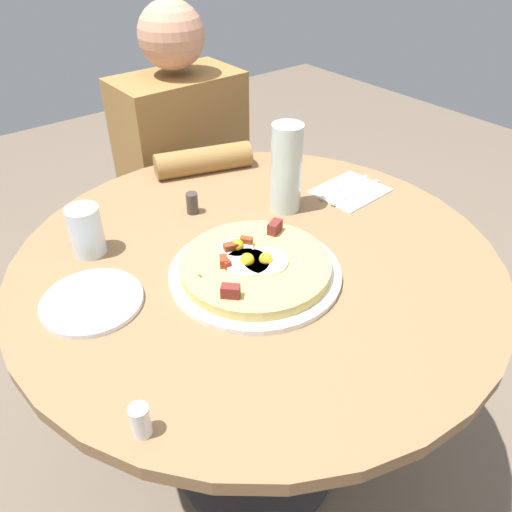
% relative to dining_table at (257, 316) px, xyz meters
% --- Properties ---
extents(ground_plane, '(6.00, 6.00, 0.00)m').
position_rel_dining_table_xyz_m(ground_plane, '(0.00, 0.00, -0.57)').
color(ground_plane, '#6B5B4C').
extents(dining_table, '(1.02, 1.02, 0.75)m').
position_rel_dining_table_xyz_m(dining_table, '(0.00, 0.00, 0.00)').
color(dining_table, olive).
rests_on(dining_table, ground_plane).
extents(person_seated, '(0.41, 0.48, 1.14)m').
position_rel_dining_table_xyz_m(person_seated, '(-0.21, -0.65, -0.07)').
color(person_seated, '#2D2D33').
rests_on(person_seated, ground_plane).
extents(pizza_plate, '(0.34, 0.34, 0.01)m').
position_rel_dining_table_xyz_m(pizza_plate, '(0.05, 0.05, 0.19)').
color(pizza_plate, white).
rests_on(pizza_plate, dining_table).
extents(breakfast_pizza, '(0.30, 0.30, 0.05)m').
position_rel_dining_table_xyz_m(breakfast_pizza, '(0.05, 0.05, 0.20)').
color(breakfast_pizza, tan).
rests_on(breakfast_pizza, pizza_plate).
extents(bread_plate, '(0.19, 0.19, 0.01)m').
position_rel_dining_table_xyz_m(bread_plate, '(0.34, -0.07, 0.18)').
color(bread_plate, white).
rests_on(bread_plate, dining_table).
extents(napkin, '(0.18, 0.15, 0.00)m').
position_rel_dining_table_xyz_m(napkin, '(-0.35, -0.06, 0.18)').
color(napkin, white).
rests_on(napkin, dining_table).
extents(fork, '(0.18, 0.02, 0.00)m').
position_rel_dining_table_xyz_m(fork, '(-0.35, -0.08, 0.19)').
color(fork, silver).
rests_on(fork, napkin).
extents(knife, '(0.18, 0.02, 0.00)m').
position_rel_dining_table_xyz_m(knife, '(-0.35, -0.04, 0.19)').
color(knife, silver).
rests_on(knife, napkin).
extents(water_glass, '(0.07, 0.07, 0.11)m').
position_rel_dining_table_xyz_m(water_glass, '(0.27, -0.22, 0.23)').
color(water_glass, silver).
rests_on(water_glass, dining_table).
extents(water_bottle, '(0.07, 0.07, 0.21)m').
position_rel_dining_table_xyz_m(water_bottle, '(-0.17, -0.10, 0.28)').
color(water_bottle, silver).
rests_on(water_bottle, dining_table).
extents(salt_shaker, '(0.03, 0.03, 0.05)m').
position_rel_dining_table_xyz_m(salt_shaker, '(0.39, 0.24, 0.21)').
color(salt_shaker, white).
rests_on(salt_shaker, dining_table).
extents(pepper_shaker, '(0.03, 0.03, 0.05)m').
position_rel_dining_table_xyz_m(pepper_shaker, '(0.01, -0.22, 0.20)').
color(pepper_shaker, '#3F3833').
rests_on(pepper_shaker, dining_table).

